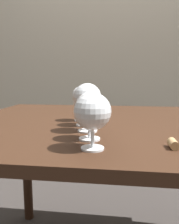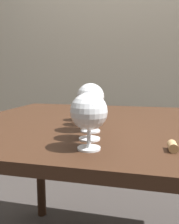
# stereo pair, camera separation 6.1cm
# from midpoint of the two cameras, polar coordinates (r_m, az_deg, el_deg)

# --- Properties ---
(back_wall) EXTENTS (5.00, 0.08, 2.60)m
(back_wall) POSITION_cam_midpoint_polar(r_m,az_deg,el_deg) (2.12, 5.86, 19.34)
(back_wall) COLOR #B2A893
(back_wall) RESTS_ON ground_plane
(dining_table) EXTENTS (1.19, 0.95, 0.74)m
(dining_table) POSITION_cam_midpoint_polar(r_m,az_deg,el_deg) (0.91, 3.15, -7.95)
(dining_table) COLOR #382114
(dining_table) RESTS_ON ground_plane
(wine_glass_port) EXTENTS (0.09, 0.09, 0.14)m
(wine_glass_port) POSITION_cam_midpoint_polar(r_m,az_deg,el_deg) (0.53, -2.56, -0.18)
(wine_glass_port) COLOR white
(wine_glass_port) RESTS_ON dining_table
(wine_glass_amber) EXTENTS (0.08, 0.08, 0.13)m
(wine_glass_amber) POSITION_cam_midpoint_polar(r_m,az_deg,el_deg) (0.61, -2.87, 1.01)
(wine_glass_amber) COLOR white
(wine_glass_amber) RESTS_ON dining_table
(wine_glass_pinot) EXTENTS (0.09, 0.09, 0.15)m
(wine_glass_pinot) POSITION_cam_midpoint_polar(r_m,az_deg,el_deg) (0.70, -3.04, 3.47)
(wine_glass_pinot) COLOR white
(wine_glass_pinot) RESTS_ON dining_table
(wine_glass_cabernet) EXTENTS (0.08, 0.08, 0.12)m
(wine_glass_cabernet) POSITION_cam_midpoint_polar(r_m,az_deg,el_deg) (0.79, -3.53, 2.40)
(wine_glass_cabernet) COLOR white
(wine_glass_cabernet) RESTS_ON dining_table
(wine_glass_rose) EXTENTS (0.07, 0.07, 0.14)m
(wine_glass_rose) POSITION_cam_midpoint_polar(r_m,az_deg,el_deg) (0.88, -3.99, 3.88)
(wine_glass_rose) COLOR white
(wine_glass_rose) RESTS_ON dining_table
(cork) EXTENTS (0.02, 0.04, 0.02)m
(cork) POSITION_cam_midpoint_polar(r_m,az_deg,el_deg) (0.58, 17.61, -7.73)
(cork) COLOR tan
(cork) RESTS_ON dining_table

